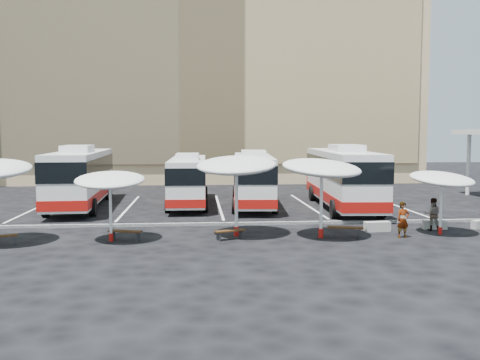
{
  "coord_description": "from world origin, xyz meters",
  "views": [
    {
      "loc": [
        -1.5,
        -27.66,
        4.89
      ],
      "look_at": [
        1.0,
        3.0,
        2.2
      ],
      "focal_mm": 40.0,
      "sensor_mm": 36.0,
      "label": 1
    }
  ],
  "objects": [
    {
      "name": "sunshade_3",
      "position": [
        4.3,
        -3.29,
        3.27
      ],
      "size": [
        4.88,
        4.9,
        3.85
      ],
      "rotation": [
        0.0,
        0.0,
        0.42
      ],
      "color": "silver",
      "rests_on": "ground"
    },
    {
      "name": "sunshade_4",
      "position": [
        10.28,
        -2.92,
        2.69
      ],
      "size": [
        3.83,
        3.85,
        3.16
      ],
      "rotation": [
        0.0,
        0.0,
        0.32
      ],
      "color": "silver",
      "rests_on": "ground"
    },
    {
      "name": "curb_divider",
      "position": [
        0.0,
        0.5,
        0.07
      ],
      "size": [
        34.0,
        0.25,
        0.15
      ],
      "primitive_type": "cube",
      "color": "black",
      "rests_on": "ground"
    },
    {
      "name": "sandstone_building",
      "position": [
        0.0,
        31.87,
        12.63
      ],
      "size": [
        42.0,
        18.25,
        29.6
      ],
      "color": "tan",
      "rests_on": "ground"
    },
    {
      "name": "conc_bench_1",
      "position": [
        10.63,
        -1.52,
        0.22
      ],
      "size": [
        1.23,
        0.54,
        0.45
      ],
      "primitive_type": "cube",
      "rotation": [
        0.0,
        0.0,
        -0.12
      ],
      "color": "#979791",
      "rests_on": "ground"
    },
    {
      "name": "wood_bench_2",
      "position": [
        0.01,
        -3.4,
        0.34
      ],
      "size": [
        1.49,
        0.91,
        0.45
      ],
      "rotation": [
        0.0,
        0.0,
        0.39
      ],
      "color": "black",
      "rests_on": "ground"
    },
    {
      "name": "bus_0",
      "position": [
        -9.16,
        8.47,
        2.11
      ],
      "size": [
        3.47,
        13.12,
        4.13
      ],
      "rotation": [
        0.0,
        0.0,
        0.05
      ],
      "color": "silver",
      "rests_on": "ground"
    },
    {
      "name": "wood_bench_1",
      "position": [
        -4.78,
        -3.25,
        0.36
      ],
      "size": [
        1.58,
        0.84,
        0.47
      ],
      "rotation": [
        0.0,
        0.0,
        -0.3
      ],
      "color": "black",
      "rests_on": "ground"
    },
    {
      "name": "passenger_0",
      "position": [
        8.13,
        -3.59,
        0.85
      ],
      "size": [
        0.68,
        0.51,
        1.7
      ],
      "primitive_type": "imported",
      "rotation": [
        0.0,
        0.0,
        0.17
      ],
      "color": "black",
      "rests_on": "ground"
    },
    {
      "name": "bus_2",
      "position": [
        2.32,
        8.39,
        1.93
      ],
      "size": [
        3.42,
        12.05,
        3.77
      ],
      "rotation": [
        0.0,
        0.0,
        -0.07
      ],
      "color": "silver",
      "rests_on": "ground"
    },
    {
      "name": "passenger_1",
      "position": [
        10.36,
        -1.9,
        0.83
      ],
      "size": [
        0.96,
        0.86,
        1.65
      ],
      "primitive_type": "imported",
      "rotation": [
        0.0,
        0.0,
        2.8
      ],
      "color": "black",
      "rests_on": "ground"
    },
    {
      "name": "bay_lines",
      "position": [
        0.0,
        8.0,
        0.01
      ],
      "size": [
        24.15,
        12.0,
        0.01
      ],
      "color": "white",
      "rests_on": "ground"
    },
    {
      "name": "wood_bench_3",
      "position": [
        5.45,
        -3.33,
        0.39
      ],
      "size": [
        1.73,
        0.84,
        0.51
      ],
      "rotation": [
        0.0,
        0.0,
        -0.25
      ],
      "color": "black",
      "rests_on": "ground"
    },
    {
      "name": "bus_1",
      "position": [
        -2.07,
        8.96,
        1.82
      ],
      "size": [
        2.77,
        11.26,
        3.56
      ],
      "rotation": [
        0.0,
        0.0,
        -0.02
      ],
      "color": "silver",
      "rests_on": "ground"
    },
    {
      "name": "bus_3",
      "position": [
        8.02,
        6.55,
        2.14
      ],
      "size": [
        3.67,
        13.33,
        4.18
      ],
      "rotation": [
        0.0,
        0.0,
        -0.06
      ],
      "color": "silver",
      "rests_on": "ground"
    },
    {
      "name": "sunshade_1",
      "position": [
        -5.4,
        -3.31,
        2.78
      ],
      "size": [
        3.13,
        3.17,
        3.27
      ],
      "rotation": [
        0.0,
        0.0,
        -0.0
      ],
      "color": "silver",
      "rests_on": "ground"
    },
    {
      "name": "sunshade_2",
      "position": [
        0.38,
        -2.52,
        3.37
      ],
      "size": [
        4.7,
        4.73,
        3.97
      ],
      "rotation": [
        0.0,
        0.0,
        -0.28
      ],
      "color": "silver",
      "rests_on": "ground"
    },
    {
      "name": "ground",
      "position": [
        0.0,
        0.0,
        0.0
      ],
      "size": [
        120.0,
        120.0,
        0.0
      ],
      "primitive_type": "plane",
      "color": "black",
      "rests_on": "ground"
    },
    {
      "name": "conc_bench_0",
      "position": [
        7.49,
        -1.89,
        0.24
      ],
      "size": [
        1.32,
        0.54,
        0.48
      ],
      "primitive_type": "cube",
      "rotation": [
        0.0,
        0.0,
        0.08
      ],
      "color": "#979791",
      "rests_on": "ground"
    }
  ]
}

